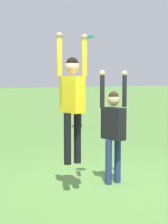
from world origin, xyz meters
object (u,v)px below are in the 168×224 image
object	(u,v)px
person_jumping	(72,95)
person_spectator_near	(78,101)
person_defending	(113,125)
frisbee	(88,37)

from	to	relation	value
person_jumping	person_spectator_near	size ratio (longest dim) A/B	1.25
person_jumping	person_defending	bearing A→B (deg)	-90.00
person_jumping	person_spectator_near	bearing A→B (deg)	-38.57
person_jumping	person_defending	distance (m)	1.07
person_jumping	frisbee	bearing A→B (deg)	-75.46
person_spectator_near	person_jumping	bearing A→B (deg)	-92.64
person_defending	person_spectator_near	world-z (taller)	person_defending
person_jumping	person_spectator_near	distance (m)	8.09
person_jumping	person_spectator_near	world-z (taller)	person_jumping
person_jumping	frisbee	world-z (taller)	person_jumping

